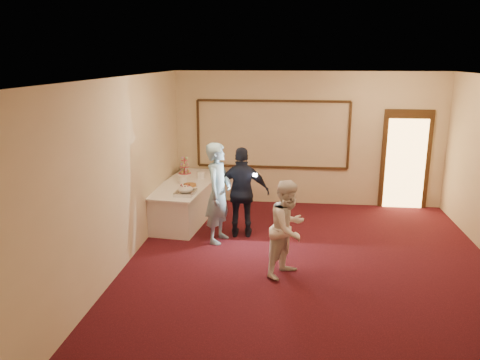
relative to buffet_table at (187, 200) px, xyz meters
name	(u,v)px	position (x,y,z in m)	size (l,w,h in m)	color
floor	(311,268)	(2.51, -2.17, -0.39)	(7.00, 7.00, 0.00)	black
room_walls	(316,144)	(2.51, -2.17, 1.64)	(6.04, 7.04, 3.02)	beige
wall_molding	(272,134)	(1.71, 1.30, 1.21)	(3.45, 0.04, 1.55)	#301F0E
doorway	(405,160)	(4.66, 1.28, 0.69)	(1.05, 0.07, 2.20)	#301F0E
buffet_table	(187,200)	(0.00, 0.00, 0.00)	(1.25, 2.64, 0.77)	white
pavlova_tray	(185,190)	(0.17, -0.84, 0.46)	(0.37, 0.51, 0.18)	silver
cupcake_stand	(185,167)	(-0.21, 0.78, 0.53)	(0.28, 0.28, 0.41)	#C03B4B
plate_stack_a	(183,180)	(-0.06, -0.05, 0.46)	(0.18, 0.18, 0.15)	white
plate_stack_b	(201,175)	(0.22, 0.40, 0.46)	(0.18, 0.18, 0.15)	white
tart	(190,185)	(0.14, -0.30, 0.41)	(0.29, 0.29, 0.06)	white
man	(218,193)	(0.86, -1.18, 0.53)	(0.67, 0.44, 1.83)	#81AFCC
woman	(288,228)	(2.13, -2.42, 0.37)	(0.74, 0.57, 1.52)	white
guest	(243,193)	(1.26, -0.87, 0.46)	(1.00, 0.42, 1.70)	black
camera_flash	(255,175)	(1.51, -1.10, 0.86)	(0.07, 0.04, 0.05)	white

